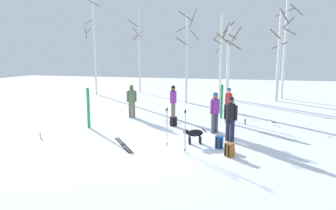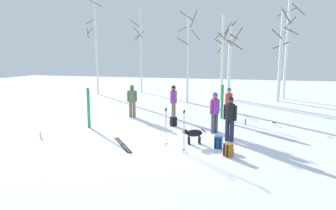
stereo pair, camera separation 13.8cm
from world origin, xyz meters
The scene contains 25 objects.
ground_plane centered at (0.00, 0.00, 0.00)m, with size 60.00×60.00×0.00m, color white.
person_0 centered at (2.29, 2.03, 0.98)m, with size 0.37×0.42×1.72m.
person_1 centered at (0.00, 4.25, 0.98)m, with size 0.34×0.47×1.72m.
person_2 centered at (-2.17, 4.04, 0.98)m, with size 0.48×0.34×1.72m.
person_3 centered at (2.95, 0.99, 0.98)m, with size 0.50×0.34×1.72m.
person_4 centered at (2.76, 3.91, 0.98)m, with size 0.35×0.44×1.72m.
dog centered at (1.68, 0.31, 0.39)m, with size 0.85×0.42×0.57m.
ski_pair_planted_0 centered at (-3.23, 1.51, 0.90)m, with size 0.11×0.12×1.81m.
ski_pair_planted_1 centered at (2.40, 4.91, 0.87)m, with size 0.14×0.06×1.76m.
ski_pair_lying_0 centered at (-0.78, -0.43, 0.01)m, with size 1.34×1.62×0.05m.
ski_pair_lying_1 centered at (4.90, 4.55, 0.01)m, with size 0.49×1.77×0.05m.
ski_poles_0 centered at (0.79, -0.19, 0.74)m, with size 0.07×0.27×1.39m.
ski_poles_1 centered at (1.52, -0.62, 0.77)m, with size 0.07×0.22×1.43m.
backpack_0 centered at (2.99, -0.70, 0.21)m, with size 0.34×0.35×0.44m.
backpack_1 centered at (0.36, 2.72, 0.21)m, with size 0.35×0.34×0.44m.
backpack_2 centered at (2.61, 0.05, 0.21)m, with size 0.28×0.30×0.44m.
water_bottle_0 centered at (3.57, 3.89, 0.12)m, with size 0.07×0.07×0.26m.
water_bottle_1 centered at (-4.28, -0.41, 0.10)m, with size 0.06×0.06×0.21m.
birch_tree_0 centered at (-8.27, 11.61, 4.00)m, with size 1.69×1.52×7.71m.
birch_tree_1 centered at (-5.17, 13.72, 3.73)m, with size 1.23×1.61×7.22m.
birch_tree_2 centered at (-0.26, 9.51, 3.17)m, with size 1.47×1.43×6.19m.
birch_tree_3 centered at (1.89, 11.62, 3.17)m, with size 1.37×1.35×6.07m.
birch_tree_4 centered at (2.42, 11.90, 2.91)m, with size 1.56×1.80×5.71m.
birch_tree_5 centered at (5.89, 11.64, 3.22)m, with size 1.49×1.48×6.17m.
birch_tree_6 centered at (6.41, 12.90, 3.95)m, with size 1.84×1.85×7.50m.
Camera 2 is at (3.29, -9.52, 3.19)m, focal length 30.12 mm.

